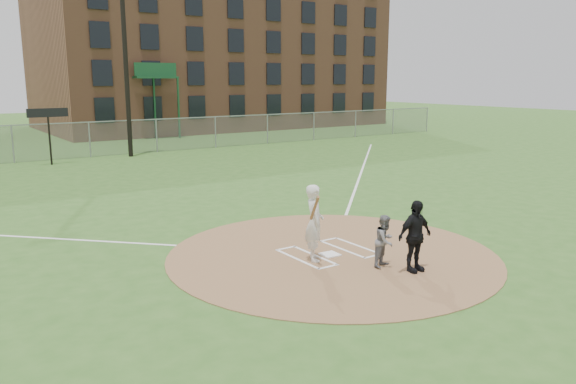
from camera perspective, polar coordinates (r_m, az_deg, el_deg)
ground at (r=14.49m, az=4.50°, el=-6.34°), size 140.00×140.00×0.00m
dirt_circle at (r=14.49m, az=4.50°, el=-6.31°), size 8.40×8.40×0.02m
home_plate at (r=14.38m, az=4.28°, el=-6.34°), size 0.46×0.46×0.03m
foul_line_first at (r=26.86m, az=7.41°, el=1.90°), size 17.04×17.04×0.01m
catcher at (r=13.54m, az=9.82°, el=-4.91°), size 0.73×0.65×1.25m
umpire at (r=13.27m, az=12.77°, el=-4.39°), size 0.99×0.42×1.69m
batters_boxes at (r=14.60m, az=4.13°, el=-6.11°), size 2.08×1.88×0.01m
batter_at_plate at (r=13.72m, az=2.69°, el=-3.12°), size 0.80×1.11×1.89m
outfield_fence at (r=34.02m, az=-19.50°, el=5.06°), size 56.08×0.08×2.03m
brick_warehouse at (r=54.67m, az=-7.76°, el=14.59°), size 30.00×17.17×15.00m
light_pole at (r=33.54m, az=-16.29°, el=14.76°), size 1.20×0.30×12.22m
scoreboard_sign at (r=31.59m, az=-23.20°, el=6.85°), size 2.00×0.10×2.93m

